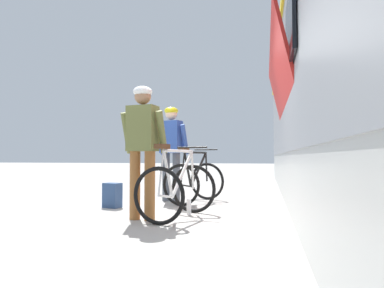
# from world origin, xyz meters

# --- Properties ---
(ground_plane) EXTENTS (80.00, 80.00, 0.00)m
(ground_plane) POSITION_xyz_m (0.00, 0.00, 0.00)
(ground_plane) COLOR #A09E99
(cyclist_near_in_blue) EXTENTS (0.66, 0.41, 1.76)m
(cyclist_near_in_blue) POSITION_xyz_m (-0.37, 1.47, 1.05)
(cyclist_near_in_blue) COLOR #4C515B
(cyclist_near_in_blue) RESTS_ON ground
(cyclist_far_in_olive) EXTENTS (0.64, 0.37, 1.76)m
(cyclist_far_in_olive) POSITION_xyz_m (-0.23, -0.46, 1.05)
(cyclist_far_in_olive) COLOR #935B2D
(cyclist_far_in_olive) RESTS_ON ground
(bicycle_near_black) EXTENTS (0.97, 1.22, 0.99)m
(bicycle_near_black) POSITION_xyz_m (0.10, 1.35, 0.40)
(bicycle_near_black) COLOR black
(bicycle_near_black) RESTS_ON ground
(bicycle_far_white) EXTENTS (0.92, 1.20, 0.99)m
(bicycle_far_white) POSITION_xyz_m (0.20, -0.27, 0.40)
(bicycle_far_white) COLOR black
(bicycle_far_white) RESTS_ON ground
(backpack_on_platform) EXTENTS (0.32, 0.25, 0.40)m
(backpack_on_platform) POSITION_xyz_m (-1.09, 0.48, 0.20)
(backpack_on_platform) COLOR navy
(backpack_on_platform) RESTS_ON ground
(water_bottle_near_the_bikes) EXTENTS (0.07, 0.07, 0.22)m
(water_bottle_near_the_bikes) POSITION_xyz_m (0.29, 0.05, 0.11)
(water_bottle_near_the_bikes) COLOR silver
(water_bottle_near_the_bikes) RESTS_ON ground
(water_bottle_by_the_backpack) EXTENTS (0.07, 0.07, 0.23)m
(water_bottle_by_the_backpack) POSITION_xyz_m (-1.18, 0.57, 0.11)
(water_bottle_by_the_backpack) COLOR silver
(water_bottle_by_the_backpack) RESTS_ON ground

